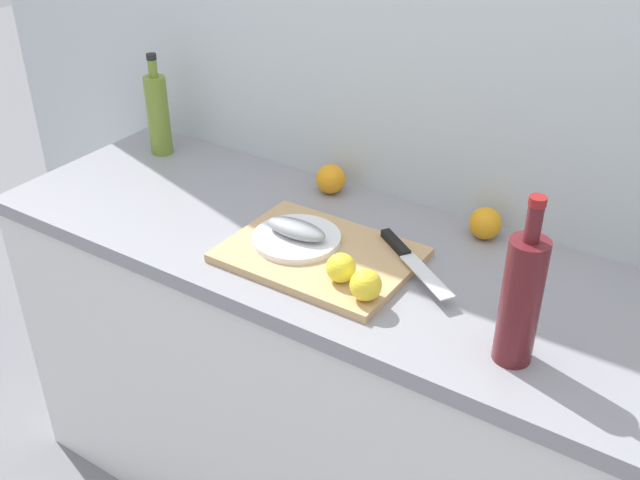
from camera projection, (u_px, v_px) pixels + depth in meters
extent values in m
cube|color=silver|center=(450.00, 73.00, 1.75)|extent=(3.20, 0.05, 2.50)
cube|color=white|center=(369.00, 411.00, 1.94)|extent=(2.00, 0.58, 0.86)
cube|color=gray|center=(376.00, 268.00, 1.71)|extent=(2.00, 0.60, 0.04)
cube|color=tan|center=(320.00, 255.00, 1.70)|extent=(0.43, 0.31, 0.02)
cylinder|color=white|center=(297.00, 238.00, 1.73)|extent=(0.21, 0.21, 0.01)
ellipsoid|color=gray|center=(296.00, 229.00, 1.72)|extent=(0.16, 0.07, 0.04)
cube|color=silver|center=(427.00, 276.00, 1.59)|extent=(0.17, 0.13, 0.00)
cube|color=black|center=(396.00, 243.00, 1.71)|extent=(0.10, 0.08, 0.02)
sphere|color=yellow|center=(366.00, 285.00, 1.52)|extent=(0.07, 0.07, 0.07)
sphere|color=yellow|center=(341.00, 268.00, 1.58)|extent=(0.06, 0.06, 0.06)
cylinder|color=olive|center=(158.00, 116.00, 2.15)|extent=(0.06, 0.06, 0.23)
cylinder|color=olive|center=(153.00, 68.00, 2.07)|extent=(0.03, 0.03, 0.05)
cylinder|color=black|center=(151.00, 57.00, 2.06)|extent=(0.03, 0.03, 0.02)
cylinder|color=#59191E|center=(520.00, 302.00, 1.34)|extent=(0.07, 0.07, 0.26)
cylinder|color=#59191E|center=(534.00, 224.00, 1.26)|extent=(0.03, 0.03, 0.07)
cylinder|color=maroon|center=(538.00, 201.00, 1.23)|extent=(0.03, 0.03, 0.02)
sphere|color=orange|center=(485.00, 223.00, 1.77)|extent=(0.08, 0.08, 0.08)
sphere|color=orange|center=(331.00, 179.00, 1.97)|extent=(0.08, 0.08, 0.08)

